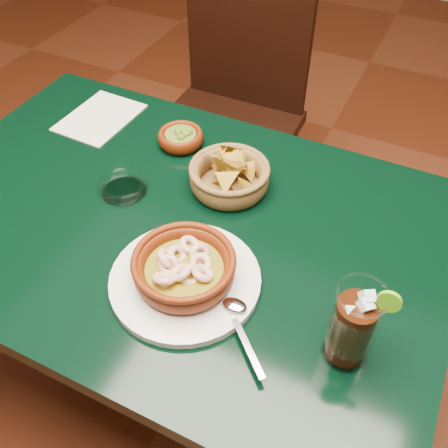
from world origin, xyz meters
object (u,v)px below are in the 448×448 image
at_px(dining_table, 174,247).
at_px(dining_chair, 231,110).
at_px(chip_basket, 229,176).
at_px(cola_drink, 352,326).
at_px(shrimp_plate, 185,271).

bearing_deg(dining_table, dining_chair, 104.86).
distance_m(dining_table, chip_basket, 0.21).
xyz_separation_m(dining_table, chip_basket, (0.07, 0.14, 0.13)).
bearing_deg(dining_table, chip_basket, 62.91).
xyz_separation_m(chip_basket, cola_drink, (0.36, -0.30, 0.05)).
bearing_deg(dining_table, cola_drink, -19.67).
height_order(shrimp_plate, cola_drink, cola_drink).
bearing_deg(shrimp_plate, chip_basket, 98.51).
bearing_deg(chip_basket, dining_table, -117.09).
bearing_deg(shrimp_plate, cola_drink, -2.48).
relative_size(dining_chair, cola_drink, 5.19).
relative_size(dining_table, cola_drink, 6.23).
bearing_deg(chip_basket, shrimp_plate, -81.49).
bearing_deg(shrimp_plate, dining_chair, 109.68).
distance_m(dining_chair, cola_drink, 1.11).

